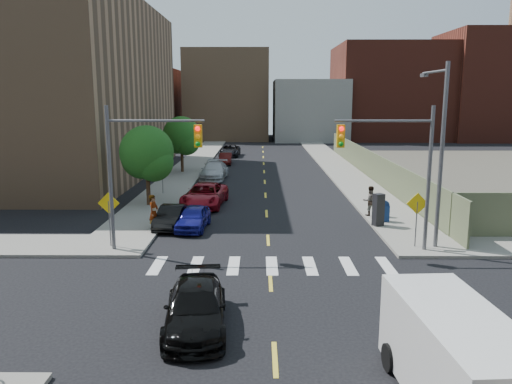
{
  "coord_description": "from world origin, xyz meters",
  "views": [
    {
      "loc": [
        -0.45,
        -17.14,
        7.43
      ],
      "look_at": [
        -0.66,
        10.96,
        2.0
      ],
      "focal_mm": 35.0,
      "sensor_mm": 36.0,
      "label": 1
    }
  ],
  "objects_px": {
    "parked_car_white": "(212,165)",
    "payphone": "(378,210)",
    "parked_car_red": "(205,195)",
    "parked_car_maroon": "(226,159)",
    "parked_car_blue": "(193,218)",
    "mailbox": "(384,211)",
    "parked_car_silver": "(214,171)",
    "pedestrian_east": "(370,201)",
    "parked_car_black": "(171,217)",
    "cargo_van": "(454,355)",
    "black_sedan": "(196,308)",
    "pedestrian_west": "(154,212)",
    "parked_car_grey": "(230,151)"
  },
  "relations": [
    {
      "from": "mailbox",
      "to": "pedestrian_west",
      "type": "relative_size",
      "value": 0.65
    },
    {
      "from": "parked_car_white",
      "to": "parked_car_maroon",
      "type": "distance_m",
      "value": 5.42
    },
    {
      "from": "parked_car_black",
      "to": "black_sedan",
      "type": "distance_m",
      "value": 12.93
    },
    {
      "from": "parked_car_black",
      "to": "black_sedan",
      "type": "height_order",
      "value": "black_sedan"
    },
    {
      "from": "parked_car_silver",
      "to": "parked_car_blue",
      "type": "bearing_deg",
      "value": -85.64
    },
    {
      "from": "payphone",
      "to": "parked_car_blue",
      "type": "bearing_deg",
      "value": 159.61
    },
    {
      "from": "parked_car_silver",
      "to": "parked_car_grey",
      "type": "relative_size",
      "value": 1.04
    },
    {
      "from": "parked_car_grey",
      "to": "payphone",
      "type": "xyz_separation_m",
      "value": [
        10.5,
        -34.4,
        0.36
      ]
    },
    {
      "from": "black_sedan",
      "to": "pedestrian_west",
      "type": "height_order",
      "value": "pedestrian_west"
    },
    {
      "from": "black_sedan",
      "to": "pedestrian_east",
      "type": "xyz_separation_m",
      "value": [
        8.86,
        14.99,
        0.38
      ]
    },
    {
      "from": "parked_car_white",
      "to": "pedestrian_east",
      "type": "bearing_deg",
      "value": -59.67
    },
    {
      "from": "parked_car_silver",
      "to": "parked_car_white",
      "type": "relative_size",
      "value": 1.42
    },
    {
      "from": "parked_car_red",
      "to": "parked_car_maroon",
      "type": "xyz_separation_m",
      "value": [
        0.0,
        21.26,
        -0.15
      ]
    },
    {
      "from": "parked_car_red",
      "to": "payphone",
      "type": "bearing_deg",
      "value": -23.03
    },
    {
      "from": "parked_car_maroon",
      "to": "pedestrian_east",
      "type": "bearing_deg",
      "value": -67.55
    },
    {
      "from": "parked_car_blue",
      "to": "payphone",
      "type": "bearing_deg",
      "value": 5.63
    },
    {
      "from": "cargo_van",
      "to": "mailbox",
      "type": "distance_m",
      "value": 17.75
    },
    {
      "from": "cargo_van",
      "to": "payphone",
      "type": "relative_size",
      "value": 2.97
    },
    {
      "from": "parked_car_red",
      "to": "parked_car_maroon",
      "type": "relative_size",
      "value": 1.47
    },
    {
      "from": "parked_car_white",
      "to": "payphone",
      "type": "height_order",
      "value": "payphone"
    },
    {
      "from": "payphone",
      "to": "parked_car_grey",
      "type": "bearing_deg",
      "value": 85.05
    },
    {
      "from": "parked_car_red",
      "to": "parked_car_silver",
      "type": "relative_size",
      "value": 1.05
    },
    {
      "from": "mailbox",
      "to": "payphone",
      "type": "bearing_deg",
      "value": -123.41
    },
    {
      "from": "parked_car_silver",
      "to": "mailbox",
      "type": "height_order",
      "value": "parked_car_silver"
    },
    {
      "from": "pedestrian_west",
      "to": "pedestrian_east",
      "type": "height_order",
      "value": "pedestrian_west"
    },
    {
      "from": "parked_car_blue",
      "to": "parked_car_black",
      "type": "distance_m",
      "value": 1.34
    },
    {
      "from": "parked_car_blue",
      "to": "payphone",
      "type": "height_order",
      "value": "payphone"
    },
    {
      "from": "black_sedan",
      "to": "parked_car_maroon",
      "type": "bearing_deg",
      "value": 87.83
    },
    {
      "from": "pedestrian_west",
      "to": "pedestrian_east",
      "type": "relative_size",
      "value": 1.05
    },
    {
      "from": "pedestrian_east",
      "to": "parked_car_black",
      "type": "bearing_deg",
      "value": 5.03
    },
    {
      "from": "cargo_van",
      "to": "parked_car_white",
      "type": "bearing_deg",
      "value": 100.33
    },
    {
      "from": "parked_car_red",
      "to": "pedestrian_east",
      "type": "relative_size",
      "value": 3.02
    },
    {
      "from": "parked_car_black",
      "to": "parked_car_white",
      "type": "relative_size",
      "value": 1.02
    },
    {
      "from": "parked_car_white",
      "to": "parked_car_blue",
      "type": "bearing_deg",
      "value": -88.18
    },
    {
      "from": "parked_car_blue",
      "to": "mailbox",
      "type": "xyz_separation_m",
      "value": [
        11.1,
        1.25,
        0.1
      ]
    },
    {
      "from": "parked_car_grey",
      "to": "black_sedan",
      "type": "height_order",
      "value": "parked_car_grey"
    },
    {
      "from": "parked_car_white",
      "to": "parked_car_grey",
      "type": "relative_size",
      "value": 0.73
    },
    {
      "from": "pedestrian_east",
      "to": "parked_car_maroon",
      "type": "bearing_deg",
      "value": -73.15
    },
    {
      "from": "parked_car_white",
      "to": "parked_car_grey",
      "type": "bearing_deg",
      "value": 85.04
    },
    {
      "from": "parked_car_blue",
      "to": "mailbox",
      "type": "bearing_deg",
      "value": 10.55
    },
    {
      "from": "parked_car_silver",
      "to": "pedestrian_east",
      "type": "height_order",
      "value": "pedestrian_east"
    },
    {
      "from": "parked_car_blue",
      "to": "parked_car_white",
      "type": "bearing_deg",
      "value": 96.6
    },
    {
      "from": "cargo_van",
      "to": "pedestrian_west",
      "type": "distance_m",
      "value": 18.9
    },
    {
      "from": "parked_car_black",
      "to": "payphone",
      "type": "distance_m",
      "value": 11.81
    },
    {
      "from": "parked_car_silver",
      "to": "cargo_van",
      "type": "distance_m",
      "value": 34.64
    },
    {
      "from": "parked_car_silver",
      "to": "cargo_van",
      "type": "xyz_separation_m",
      "value": [
        8.8,
        -33.5,
        0.52
      ]
    },
    {
      "from": "parked_car_black",
      "to": "parked_car_red",
      "type": "xyz_separation_m",
      "value": [
        1.3,
        5.63,
        0.14
      ]
    },
    {
      "from": "parked_car_white",
      "to": "black_sedan",
      "type": "xyz_separation_m",
      "value": [
        2.64,
        -34.14,
        0.06
      ]
    },
    {
      "from": "parked_car_red",
      "to": "pedestrian_east",
      "type": "xyz_separation_m",
      "value": [
        10.55,
        -3.22,
        0.3
      ]
    },
    {
      "from": "parked_car_white",
      "to": "pedestrian_west",
      "type": "relative_size",
      "value": 1.94
    }
  ]
}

